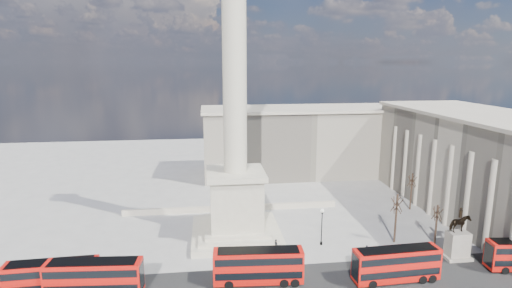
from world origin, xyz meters
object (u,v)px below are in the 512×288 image
object	(u,v)px
equestrian_statue	(458,241)
red_bus_a	(95,278)
red_bus_b	(259,266)
red_bus_c	(397,264)
pedestrian_standing	(467,246)
victorian_lamp	(322,224)
pedestrian_walking	(367,250)
pedestrian_crossing	(276,245)
nelsons_column	(235,158)
red_bus_e	(53,277)

from	to	relation	value
equestrian_statue	red_bus_a	bearing A→B (deg)	-176.01
red_bus_b	red_bus_c	xyz separation A→B (m)	(17.41, -1.70, -0.04)
equestrian_statue	pedestrian_standing	bearing A→B (deg)	31.48
red_bus_b	red_bus_c	size ratio (longest dim) A/B	1.02
pedestrian_standing	victorian_lamp	bearing A→B (deg)	-53.92
pedestrian_walking	pedestrian_crossing	bearing A→B (deg)	169.54
red_bus_a	equestrian_statue	distance (m)	48.59
nelsons_column	pedestrian_walking	distance (m)	23.71
victorian_lamp	pedestrian_crossing	world-z (taller)	victorian_lamp
nelsons_column	red_bus_a	size ratio (longest dim) A/B	4.40
red_bus_c	pedestrian_crossing	size ratio (longest dim) A/B	6.13
equestrian_statue	pedestrian_crossing	size ratio (longest dim) A/B	4.20
red_bus_e	equestrian_statue	world-z (taller)	equestrian_statue
pedestrian_walking	pedestrian_standing	size ratio (longest dim) A/B	0.83
pedestrian_standing	pedestrian_crossing	bearing A→B (deg)	-48.25
red_bus_e	equestrian_statue	xyz separation A→B (m)	(53.58, 2.44, 0.36)
pedestrian_standing	pedestrian_crossing	distance (m)	28.19
red_bus_e	pedestrian_walking	size ratio (longest dim) A/B	6.97
nelsons_column	pedestrian_walking	size ratio (longest dim) A/B	32.54
red_bus_a	red_bus_b	xyz separation A→B (m)	(19.67, 0.41, 0.01)
equestrian_statue	red_bus_b	bearing A→B (deg)	-174.10
red_bus_c	pedestrian_standing	distance (m)	15.63
pedestrian_walking	pedestrian_crossing	distance (m)	13.17
pedestrian_standing	red_bus_b	bearing A→B (deg)	-32.18
nelsons_column	red_bus_e	size ratio (longest dim) A/B	4.67
red_bus_b	victorian_lamp	world-z (taller)	victorian_lamp
red_bus_a	pedestrian_standing	size ratio (longest dim) A/B	6.12
pedestrian_crossing	victorian_lamp	bearing A→B (deg)	-96.26
red_bus_b	pedestrian_standing	bearing A→B (deg)	12.39
red_bus_c	equestrian_statue	size ratio (longest dim) A/B	1.46
nelsons_column	pedestrian_walking	xyz separation A→B (m)	(18.24, -9.05, -12.15)
red_bus_b	red_bus_c	bearing A→B (deg)	-1.63
pedestrian_walking	pedestrian_standing	world-z (taller)	pedestrian_standing
red_bus_e	nelsons_column	bearing A→B (deg)	29.05
red_bus_e	pedestrian_standing	size ratio (longest dim) A/B	5.77
pedestrian_standing	red_bus_a	bearing A→B (deg)	-34.95
red_bus_c	red_bus_e	world-z (taller)	red_bus_c
victorian_lamp	red_bus_a	bearing A→B (deg)	-161.92
red_bus_c	equestrian_statue	distance (m)	12.31
red_bus_c	red_bus_a	bearing A→B (deg)	175.61
victorian_lamp	pedestrian_walking	bearing A→B (deg)	-37.18
red_bus_b	nelsons_column	bearing A→B (deg)	100.92
red_bus_b	pedestrian_crossing	bearing A→B (deg)	70.45
red_bus_e	pedestrian_walking	distance (m)	41.56
pedestrian_standing	pedestrian_crossing	xyz separation A→B (m)	(-27.94, 3.74, -0.02)
pedestrian_standing	pedestrian_walking	bearing A→B (deg)	-43.20
red_bus_a	red_bus_b	size ratio (longest dim) A/B	1.00
equestrian_statue	pedestrian_walking	world-z (taller)	equestrian_statue
red_bus_e	equestrian_statue	bearing A→B (deg)	0.55
red_bus_a	equestrian_statue	bearing A→B (deg)	8.42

